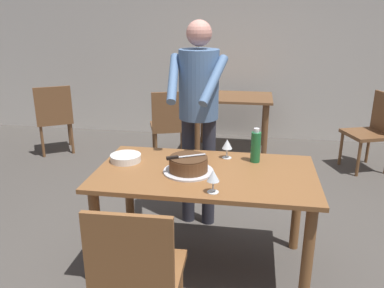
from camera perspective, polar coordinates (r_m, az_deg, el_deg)
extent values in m
plane|color=#4C4742|center=(3.03, 1.81, -17.16)|extent=(14.00, 14.00, 0.00)
cube|color=beige|center=(5.74, 6.33, 14.36)|extent=(10.00, 0.12, 2.70)
cube|color=brown|center=(2.67, 1.97, -4.27)|extent=(1.48, 0.83, 0.03)
cylinder|color=brown|center=(2.71, -13.63, -13.39)|extent=(0.07, 0.07, 0.72)
cylinder|color=brown|center=(2.56, 16.42, -15.78)|extent=(0.07, 0.07, 0.72)
cylinder|color=brown|center=(3.27, -9.11, -7.24)|extent=(0.07, 0.07, 0.72)
cylinder|color=brown|center=(3.14, 15.02, -8.79)|extent=(0.07, 0.07, 0.72)
cylinder|color=silver|center=(2.64, -0.52, -3.99)|extent=(0.34, 0.34, 0.01)
cylinder|color=brown|center=(2.62, -0.52, -2.96)|extent=(0.26, 0.26, 0.09)
cylinder|color=#432A18|center=(2.61, -0.53, -1.96)|extent=(0.25, 0.25, 0.01)
cube|color=silver|center=(2.61, -0.11, -1.71)|extent=(0.19, 0.11, 0.00)
cube|color=black|center=(2.57, -2.86, -2.02)|extent=(0.08, 0.06, 0.02)
cylinder|color=white|center=(2.87, -9.60, -2.38)|extent=(0.22, 0.22, 0.01)
cylinder|color=white|center=(2.87, -9.61, -2.19)|extent=(0.22, 0.22, 0.01)
cylinder|color=white|center=(2.87, -9.62, -2.01)|extent=(0.22, 0.22, 0.01)
cylinder|color=white|center=(2.86, -9.63, -1.82)|extent=(0.22, 0.22, 0.01)
cylinder|color=white|center=(2.86, -9.64, -1.63)|extent=(0.22, 0.22, 0.01)
cylinder|color=silver|center=(2.91, 5.08, -1.99)|extent=(0.07, 0.07, 0.00)
cylinder|color=silver|center=(2.89, 5.10, -1.31)|extent=(0.01, 0.01, 0.07)
cone|color=silver|center=(2.87, 5.14, 0.00)|extent=(0.08, 0.08, 0.07)
cylinder|color=silver|center=(2.36, 3.06, -6.99)|extent=(0.07, 0.07, 0.00)
cylinder|color=silver|center=(2.35, 3.07, -6.18)|extent=(0.01, 0.01, 0.07)
cone|color=silver|center=(2.32, 3.10, -4.61)|extent=(0.08, 0.08, 0.07)
cylinder|color=#1E6B38|center=(2.83, 9.25, -0.46)|extent=(0.07, 0.07, 0.22)
cylinder|color=silver|center=(2.79, 9.38, 1.97)|extent=(0.04, 0.04, 0.03)
cylinder|color=#2D2D38|center=(3.35, 2.43, -4.17)|extent=(0.11, 0.11, 0.95)
cylinder|color=#2D2D38|center=(3.39, -0.55, -3.87)|extent=(0.11, 0.11, 0.95)
cylinder|color=#4C6B93|center=(3.15, 1.01, 8.65)|extent=(0.32, 0.32, 0.55)
sphere|color=tan|center=(3.11, 1.05, 15.83)|extent=(0.20, 0.20, 0.20)
cylinder|color=#4C6B93|center=(2.93, 3.15, 9.28)|extent=(0.19, 0.42, 0.34)
cylinder|color=#4C6B93|center=(3.01, -2.76, 9.54)|extent=(0.12, 0.42, 0.34)
cube|color=brown|center=(2.26, -7.36, -18.10)|extent=(0.45, 0.45, 0.04)
cylinder|color=brown|center=(2.58, -10.22, -19.24)|extent=(0.04, 0.04, 0.41)
cylinder|color=brown|center=(2.50, -1.72, -20.19)|extent=(0.04, 0.04, 0.41)
cube|color=brown|center=(1.95, -9.23, -15.87)|extent=(0.44, 0.04, 0.45)
cube|color=brown|center=(5.13, 6.00, 6.80)|extent=(1.00, 0.70, 0.03)
cylinder|color=brown|center=(5.00, 0.80, 2.20)|extent=(0.07, 0.07, 0.71)
cylinder|color=brown|center=(4.95, 10.58, 1.71)|extent=(0.07, 0.07, 0.71)
cylinder|color=brown|center=(5.52, 1.63, 3.80)|extent=(0.07, 0.07, 0.71)
cylinder|color=brown|center=(5.48, 10.49, 3.38)|extent=(0.07, 0.07, 0.71)
cube|color=brown|center=(4.95, 24.02, 1.30)|extent=(0.56, 0.56, 0.04)
cylinder|color=brown|center=(4.78, 23.07, -2.03)|extent=(0.04, 0.04, 0.41)
cylinder|color=brown|center=(5.06, 20.85, -0.62)|extent=(0.04, 0.04, 0.41)
cylinder|color=brown|center=(5.26, 24.23, -0.35)|extent=(0.04, 0.04, 0.41)
cube|color=brown|center=(4.85, -3.36, 2.57)|extent=(0.56, 0.56, 0.04)
cylinder|color=brown|center=(5.07, -5.58, 0.59)|extent=(0.04, 0.04, 0.41)
cylinder|color=brown|center=(5.11, -1.50, 0.80)|extent=(0.04, 0.04, 0.41)
cylinder|color=brown|center=(4.73, -5.26, -0.77)|extent=(0.04, 0.04, 0.41)
cylinder|color=brown|center=(4.76, -0.89, -0.53)|extent=(0.04, 0.04, 0.41)
cube|color=brown|center=(4.59, -3.14, 4.80)|extent=(0.43, 0.17, 0.45)
cube|color=brown|center=(5.45, -19.37, 3.35)|extent=(0.60, 0.60, 0.04)
cylinder|color=brown|center=(5.68, -21.07, 1.39)|extent=(0.04, 0.04, 0.41)
cylinder|color=brown|center=(5.69, -17.43, 1.83)|extent=(0.04, 0.04, 0.41)
cylinder|color=brown|center=(5.33, -20.93, 0.32)|extent=(0.04, 0.04, 0.41)
cylinder|color=brown|center=(5.35, -17.05, 0.79)|extent=(0.04, 0.04, 0.41)
cube|color=brown|center=(5.19, -19.51, 5.41)|extent=(0.39, 0.25, 0.45)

